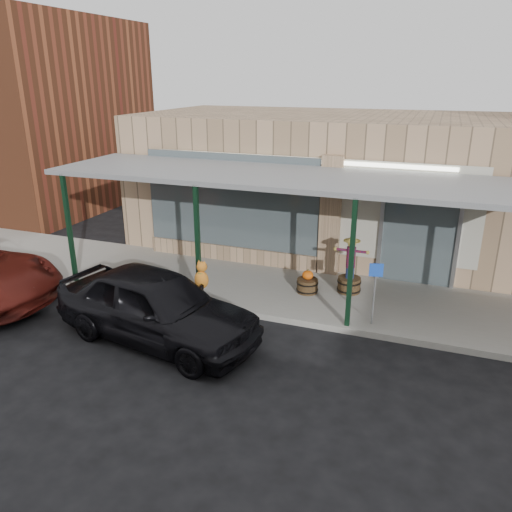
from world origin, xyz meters
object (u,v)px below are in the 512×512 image
(barrel_pumpkin, at_px, (307,284))
(parked_sedan, at_px, (157,306))
(handicap_sign, at_px, (375,286))
(barrel_scarecrow, at_px, (350,273))

(barrel_pumpkin, height_order, parked_sedan, parked_sedan)
(handicap_sign, relative_size, parked_sedan, 0.29)
(handicap_sign, distance_m, parked_sedan, 4.68)
(barrel_scarecrow, relative_size, barrel_pumpkin, 2.38)
(handicap_sign, xyz_separation_m, parked_sedan, (-4.22, -2.00, -0.29))
(handicap_sign, height_order, parked_sedan, handicap_sign)
(barrel_scarecrow, bearing_deg, barrel_pumpkin, -142.75)
(barrel_scarecrow, height_order, handicap_sign, barrel_scarecrow)
(barrel_pumpkin, bearing_deg, handicap_sign, -33.37)
(barrel_pumpkin, height_order, handicap_sign, handicap_sign)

